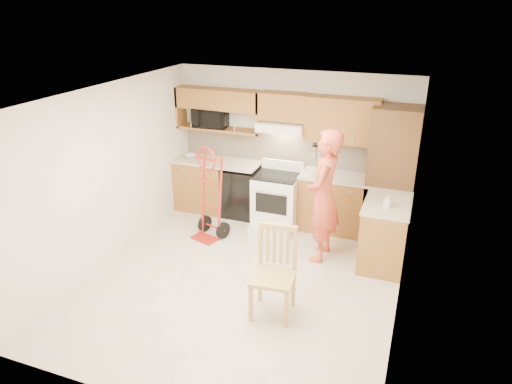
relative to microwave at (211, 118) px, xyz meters
The scene contains 28 objects.
floor 3.02m from the microwave, 55.90° to the right, with size 4.00×4.50×0.02m, color beige.
ceiling 2.66m from the microwave, 55.90° to the right, with size 4.00×4.50×0.02m, color white.
wall_back 1.48m from the microwave, ahead, with size 4.00×0.02×2.50m, color silver.
wall_front 4.59m from the microwave, 72.00° to the right, with size 4.00×0.02×2.50m, color silver.
wall_left 2.21m from the microwave, 106.01° to the right, with size 0.02×4.50×2.50m, color silver.
wall_right 4.03m from the microwave, 31.36° to the right, with size 0.02×4.50×2.50m, color silver.
backsplash 1.49m from the microwave, ahead, with size 3.92×0.03×0.55m, color beige.
lower_cab_left 1.22m from the microwave, 135.72° to the right, with size 0.90×0.60×0.90m, color #A6712D.
dishwasher 1.38m from the microwave, 12.45° to the right, with size 0.60×0.60×0.85m, color black.
lower_cab_right 2.55m from the microwave, ahead, with size 1.14×0.60×0.90m, color #A6712D.
countertop_left 0.76m from the microwave, 39.88° to the right, with size 1.50×0.63×0.04m, color beige.
countertop_right 2.36m from the microwave, ahead, with size 1.14×0.63×0.04m, color beige.
cab_return_right 3.46m from the microwave, 16.73° to the right, with size 0.60×1.00×0.90m, color #A6712D.
countertop_return 3.33m from the microwave, 16.73° to the right, with size 0.63×1.00×0.04m, color beige.
pantry_tall 3.12m from the microwave, ahead, with size 0.70×0.60×2.10m, color brown.
upper_cab_left 0.37m from the microwave, ahead, with size 1.50×0.33×0.34m, color #A6712D.
upper_shelf_mw 0.24m from the microwave, ahead, with size 1.50×0.33×0.04m, color #A6712D.
upper_cab_center 1.32m from the microwave, ahead, with size 0.76×0.33×0.44m, color #A6712D.
upper_cab_right 2.25m from the microwave, ahead, with size 1.14×0.33×0.70m, color #A6712D.
range_hood 1.29m from the microwave, ahead, with size 0.76×0.46×0.14m, color white.
knife_strip 2.01m from the microwave, ahead, with size 0.40×0.05×0.29m, color black, non-canonical shape.
microwave is the anchor object (origin of this frame).
range 1.78m from the microwave, 17.31° to the right, with size 0.72×0.95×1.06m, color white, non-canonical shape.
person 2.59m from the microwave, 26.18° to the right, with size 0.70×0.46×1.93m, color #D64E36.
hand_truck 1.55m from the microwave, 68.48° to the right, with size 0.53×0.49×1.35m, color #AE2418, non-canonical shape.
dining_chair 3.48m from the microwave, 52.53° to the right, with size 0.49×0.54×1.09m, color tan, non-canonical shape.
soap_bottle 3.36m from the microwave, 19.43° to the right, with size 0.08×0.08×0.18m, color white.
bowl 0.79m from the microwave, 159.41° to the right, with size 0.20×0.20×0.05m, color white.
Camera 1 is at (2.03, -4.97, 3.53)m, focal length 32.68 mm.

